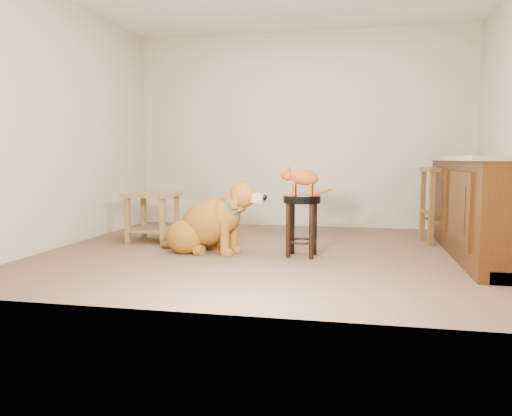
% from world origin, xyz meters
% --- Properties ---
extents(floor, '(4.50, 4.00, 0.01)m').
position_xyz_m(floor, '(0.00, 0.00, 0.00)').
color(floor, brown).
rests_on(floor, ground).
extents(room_shell, '(4.54, 4.04, 2.62)m').
position_xyz_m(room_shell, '(0.00, 0.00, 1.68)').
color(room_shell, '#BEB199').
rests_on(room_shell, ground).
extents(cabinet_run, '(0.70, 2.56, 0.94)m').
position_xyz_m(cabinet_run, '(1.94, 0.30, 0.44)').
color(cabinet_run, '#40200B').
rests_on(cabinet_run, ground).
extents(padded_stool, '(0.35, 0.35, 0.58)m').
position_xyz_m(padded_stool, '(0.27, -0.15, 0.41)').
color(padded_stool, black).
rests_on(padded_stool, ground).
extents(wood_stool, '(0.50, 0.50, 0.82)m').
position_xyz_m(wood_stool, '(1.70, 0.93, 0.43)').
color(wood_stool, brown).
rests_on(wood_stool, ground).
extents(side_table, '(0.53, 0.53, 0.55)m').
position_xyz_m(side_table, '(-1.44, 0.36, 0.36)').
color(side_table, brown).
rests_on(side_table, ground).
extents(golden_retriever, '(1.15, 0.64, 0.75)m').
position_xyz_m(golden_retriever, '(-0.65, -0.13, 0.28)').
color(golden_retriever, brown).
rests_on(golden_retriever, ground).
extents(tabby_kitten, '(0.48, 0.16, 0.30)m').
position_xyz_m(tabby_kitten, '(0.26, -0.14, 0.74)').
color(tabby_kitten, '#9B370F').
rests_on(tabby_kitten, padded_stool).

